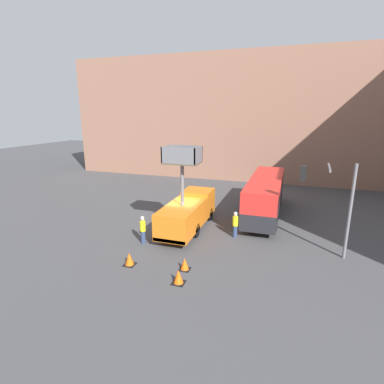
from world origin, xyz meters
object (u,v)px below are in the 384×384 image
road_worker_directing (235,224)px  traffic_cone_mid_road (129,259)px  utility_truck (188,210)px  traffic_cone_near_truck (185,264)px  traffic_cone_far_side (178,277)px  city_bus (265,193)px  traffic_light_pole (333,195)px  road_worker_near_truck (143,230)px

road_worker_directing → traffic_cone_mid_road: road_worker_directing is taller
utility_truck → traffic_cone_near_truck: utility_truck is taller
road_worker_directing → traffic_cone_far_side: size_ratio=2.49×
road_worker_directing → traffic_cone_near_truck: size_ratio=2.69×
city_bus → road_worker_directing: size_ratio=5.90×
utility_truck → traffic_cone_mid_road: bearing=-102.8°
traffic_cone_mid_road → traffic_cone_far_side: (3.36, -0.89, 0.00)m
traffic_light_pole → road_worker_directing: (-5.81, 0.99, -2.93)m
city_bus → traffic_cone_mid_road: (-6.50, -11.41, -1.56)m
traffic_cone_mid_road → city_bus: bearing=60.3°
utility_truck → traffic_cone_near_truck: 6.07m
utility_truck → city_bus: size_ratio=0.67×
road_worker_near_truck → road_worker_directing: road_worker_near_truck is taller
traffic_light_pole → utility_truck: bearing=172.3°
city_bus → road_worker_near_truck: city_bus is taller
city_bus → road_worker_directing: bearing=164.5°
utility_truck → traffic_cone_near_truck: bearing=-72.6°
utility_truck → traffic_light_pole: 9.78m
traffic_cone_mid_road → traffic_cone_near_truck: bearing=9.0°
traffic_light_pole → road_worker_near_truck: bearing=-170.2°
city_bus → traffic_cone_far_side: (-3.14, -12.30, -1.55)m
road_worker_near_truck → traffic_cone_far_side: 5.57m
traffic_cone_mid_road → traffic_cone_far_side: 3.47m
traffic_cone_near_truck → traffic_cone_mid_road: (-3.19, -0.50, 0.03)m
road_worker_near_truck → traffic_light_pole: bearing=-84.0°
traffic_cone_near_truck → traffic_cone_far_side: bearing=-83.2°
utility_truck → traffic_cone_mid_road: size_ratio=9.81×
utility_truck → traffic_cone_near_truck: (1.78, -5.69, -1.16)m
road_worker_directing → traffic_cone_mid_road: (-5.00, -5.90, -0.58)m
traffic_light_pole → city_bus: bearing=123.6°
traffic_cone_far_side → traffic_cone_mid_road: bearing=165.1°
traffic_light_pole → traffic_cone_mid_road: traffic_light_pole is taller
traffic_light_pole → traffic_cone_mid_road: 12.38m
utility_truck → traffic_light_pole: (9.40, -1.28, 2.37)m
traffic_cone_near_truck → traffic_cone_far_side: (0.17, -1.40, 0.03)m
traffic_light_pole → road_worker_near_truck: size_ratio=3.03×
traffic_cone_near_truck → traffic_light_pole: bearing=30.1°
traffic_light_pole → traffic_cone_near_truck: bearing=-149.9°
traffic_cone_far_side → road_worker_directing: bearing=76.4°
road_worker_directing → utility_truck: bearing=134.0°
traffic_cone_mid_road → utility_truck: bearing=77.2°
city_bus → traffic_cone_mid_road: city_bus is taller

